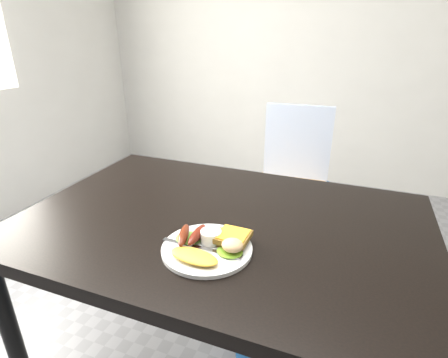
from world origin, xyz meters
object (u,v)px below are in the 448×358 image
object	(u,v)px
person	(326,148)
dining_chair	(289,191)
plate	(207,249)
dining_table	(222,224)

from	to	relation	value
person	dining_chair	bearing A→B (deg)	-37.85
person	plate	distance (m)	0.93
dining_table	person	size ratio (longest dim) A/B	0.77
dining_table	plate	distance (m)	0.17
dining_table	dining_chair	distance (m)	0.96
dining_table	plate	size ratio (longest dim) A/B	5.17
dining_chair	plate	distance (m)	1.13
dining_chair	person	xyz separation A→B (m)	(0.19, -0.19, 0.33)
dining_chair	plate	size ratio (longest dim) A/B	1.61
dining_chair	dining_table	bearing A→B (deg)	-95.10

